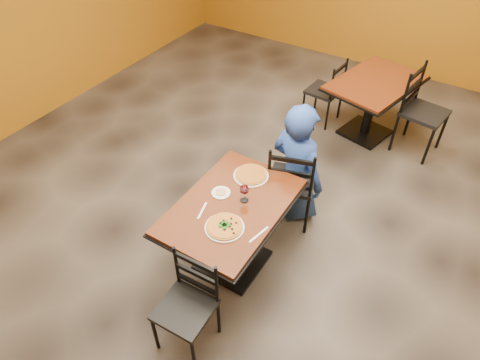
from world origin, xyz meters
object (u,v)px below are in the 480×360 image
Objects in this scene: chair_second_left at (324,91)px; plate_far at (251,176)px; plate_main at (225,228)px; pizza_main at (224,226)px; chair_main_near at (185,310)px; chair_main_far at (292,181)px; table_second at (373,95)px; table_main at (232,221)px; wine_glass at (244,193)px; chair_second_right at (424,113)px; side_plate at (221,193)px; pizza_far at (251,174)px; diner at (298,161)px.

chair_second_left is 2.76× the size of plate_far.
pizza_main is (0.00, 0.00, 0.02)m from plate_main.
plate_main and plate_far have the same top height.
chair_second_left is 2.90m from pizza_main.
pizza_main is at bearing 12.35° from chair_second_left.
chair_main_far is at bearing 85.88° from chair_main_near.
table_second is 1.40× the size of chair_main_far.
plate_far is (-0.22, -0.42, 0.28)m from chair_main_far.
table_main is 0.83m from chair_main_far.
chair_main_far reaches higher than table_main.
table_second is 7.39× the size of wine_glass.
chair_second_left is at bearing 97.24° from plate_main.
pizza_main is 0.64m from plate_far.
chair_second_right is 2.79m from side_plate.
pizza_far is at bearing 110.40° from wine_glass.
chair_main_far is at bearing 85.58° from plate_main.
chair_second_left is (-0.39, 3.44, 0.00)m from chair_main_near.
chair_main_near is 0.84× the size of chair_second_right.
diner is 7.82× the size of side_plate.
wine_glass reaches higher than side_plate.
pizza_main is (-0.03, 0.59, 0.34)m from chair_main_near.
chair_second_right is (1.24, 0.00, 0.08)m from chair_second_left.
chair_main_near is 1.64m from chair_main_far.
chair_main_near is 0.99m from side_plate.
table_main is 2.63m from chair_second_left.
diner is (-0.81, -1.67, 0.11)m from chair_second_right.
chair_second_left reaches higher than chair_main_near.
plate_main is (-0.88, -2.86, 0.24)m from chair_second_right.
pizza_main is (-0.26, -2.86, 0.22)m from table_second.
chair_main_far is 3.36× the size of pizza_main.
chair_main_near is 0.67m from plate_main.
diner is at bearing 70.81° from side_plate.
plate_main is 0.35m from wine_glass.
plate_main is 1.09× the size of pizza_main.
diner is at bearing 86.51° from chair_main_near.
wine_glass is (0.11, -0.29, 0.07)m from pizza_far.
table_second is at bearing 82.41° from table_main.
diner is 4.40× the size of pizza_main.
plate_main is at bearing 90.45° from chair_main_near.
plate_main is 1.94× the size of side_plate.
plate_main is (-0.08, -1.05, 0.28)m from chair_main_far.
pizza_main is at bearing -52.36° from side_plate.
pizza_main and pizza_far have the same top height.
wine_glass is at bearing 64.11° from chair_main_far.
pizza_main is (-0.08, -1.05, 0.29)m from chair_main_far.
diner is (-0.02, 0.14, 0.15)m from chair_main_far.
side_plate is (-0.24, 0.31, -0.02)m from pizza_main.
pizza_far reaches higher than plate_main.
chair_second_right is 0.82× the size of diner.
diner is at bearing -96.56° from table_second.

